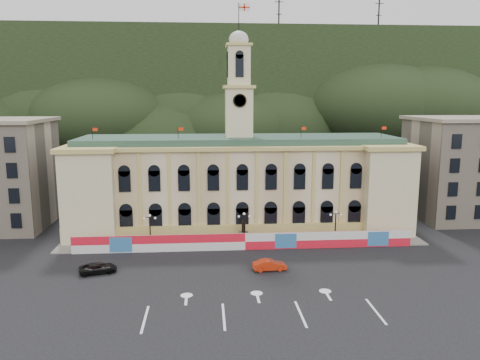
{
  "coord_description": "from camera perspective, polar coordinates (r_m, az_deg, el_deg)",
  "views": [
    {
      "loc": [
        -5.65,
        -50.72,
        22.24
      ],
      "look_at": [
        -0.54,
        18.0,
        9.92
      ],
      "focal_mm": 35.0,
      "sensor_mm": 36.0,
      "label": 1
    }
  ],
  "objects": [
    {
      "name": "red_sedan",
      "position": [
        61.68,
        3.62,
        -10.3
      ],
      "size": [
        2.24,
        4.61,
        1.44
      ],
      "primitive_type": "imported",
      "rotation": [
        0.0,
        0.0,
        1.65
      ],
      "color": "red",
      "rests_on": "ground"
    },
    {
      "name": "lane_markings",
      "position": [
        51.15,
        2.61,
        -15.64
      ],
      "size": [
        26.0,
        10.0,
        0.02
      ],
      "primitive_type": null,
      "color": "white",
      "rests_on": "ground"
    },
    {
      "name": "statue",
      "position": [
        72.09,
        0.43,
        -6.84
      ],
      "size": [
        1.4,
        1.4,
        3.72
      ],
      "color": "#595651",
      "rests_on": "ground"
    },
    {
      "name": "pavement",
      "position": [
        72.18,
        0.45,
        -7.74
      ],
      "size": [
        56.0,
        5.5,
        0.16
      ],
      "primitive_type": "cube",
      "color": "slate",
      "rests_on": "ground"
    },
    {
      "name": "city_hall",
      "position": [
        79.86,
        -0.12,
        -0.25
      ],
      "size": [
        56.2,
        17.6,
        37.1
      ],
      "color": "beige",
      "rests_on": "ground"
    },
    {
      "name": "lamp_center",
      "position": [
        70.6,
        0.5,
        -5.61
      ],
      "size": [
        1.96,
        0.44,
        5.15
      ],
      "color": "black",
      "rests_on": "ground"
    },
    {
      "name": "hoarding_fence",
      "position": [
        69.29,
        0.68,
        -7.5
      ],
      "size": [
        50.0,
        0.44,
        2.5
      ],
      "color": "red",
      "rests_on": "ground"
    },
    {
      "name": "lamp_right",
      "position": [
        73.07,
        11.56,
        -5.28
      ],
      "size": [
        1.96,
        0.44,
        5.15
      ],
      "color": "black",
      "rests_on": "ground"
    },
    {
      "name": "side_building_right",
      "position": [
        95.91,
        26.29,
        1.35
      ],
      "size": [
        21.0,
        17.0,
        18.6
      ],
      "color": "#BEAC93",
      "rests_on": "ground"
    },
    {
      "name": "lamp_left",
      "position": [
        70.87,
        -10.91,
        -5.74
      ],
      "size": [
        1.96,
        0.44,
        5.15
      ],
      "color": "black",
      "rests_on": "ground"
    },
    {
      "name": "ground",
      "position": [
        55.66,
        1.98,
        -13.42
      ],
      "size": [
        260.0,
        260.0,
        0.0
      ],
      "primitive_type": "plane",
      "color": "black",
      "rests_on": "ground"
    },
    {
      "name": "hill_ridge",
      "position": [
        172.82,
        -2.4,
        9.21
      ],
      "size": [
        230.0,
        80.0,
        64.0
      ],
      "color": "black",
      "rests_on": "ground"
    },
    {
      "name": "black_suv",
      "position": [
        63.37,
        -16.91,
        -10.24
      ],
      "size": [
        4.66,
        5.85,
        1.31
      ],
      "primitive_type": "imported",
      "rotation": [
        0.0,
        0.0,
        1.85
      ],
      "color": "black",
      "rests_on": "ground"
    }
  ]
}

